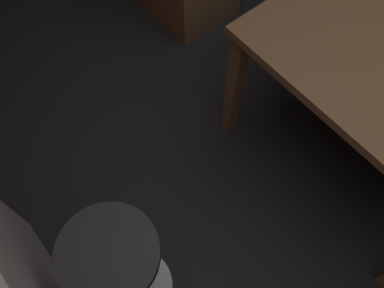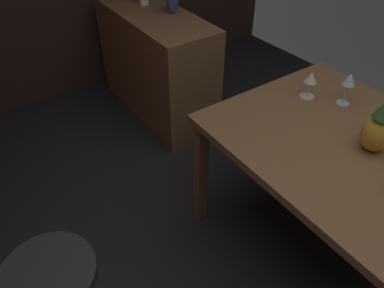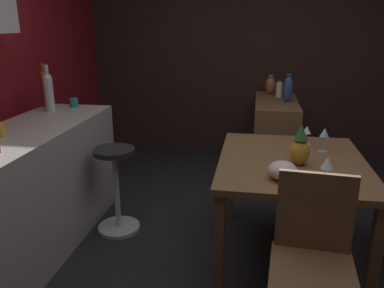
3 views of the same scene
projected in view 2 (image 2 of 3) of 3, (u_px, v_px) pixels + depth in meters
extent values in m
cube|color=brown|center=(347.00, 144.00, 1.64)|extent=(1.14, 0.96, 0.04)
cube|color=brown|center=(200.00, 174.00, 2.02)|extent=(0.06, 0.06, 0.70)
cube|color=brown|center=(307.00, 122.00, 2.39)|extent=(0.06, 0.06, 0.70)
cube|color=brown|center=(157.00, 65.00, 2.86)|extent=(1.10, 0.44, 0.82)
cylinder|color=brown|center=(355.00, 144.00, 2.44)|extent=(0.04, 0.04, 0.41)
cylinder|color=#262323|center=(48.00, 275.00, 1.21)|extent=(0.32, 0.32, 0.04)
cylinder|color=silver|center=(307.00, 96.00, 1.91)|extent=(0.08, 0.08, 0.00)
cylinder|color=silver|center=(308.00, 89.00, 1.88)|extent=(0.01, 0.01, 0.08)
cone|color=silver|center=(311.00, 77.00, 1.83)|extent=(0.06, 0.06, 0.06)
cylinder|color=silver|center=(342.00, 103.00, 1.86)|extent=(0.07, 0.07, 0.00)
cylinder|color=silver|center=(345.00, 94.00, 1.82)|extent=(0.01, 0.01, 0.10)
cone|color=silver|center=(350.00, 79.00, 1.77)|extent=(0.06, 0.06, 0.06)
ellipsoid|color=gold|center=(376.00, 134.00, 1.54)|extent=(0.12, 0.12, 0.17)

